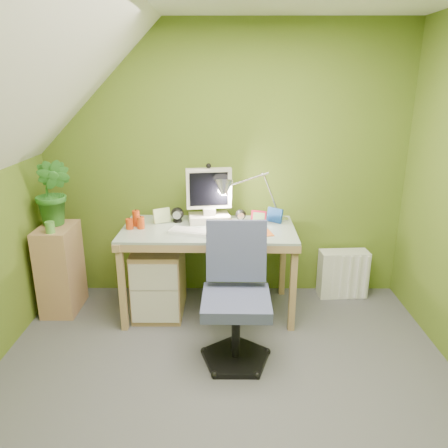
{
  "coord_description": "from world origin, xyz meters",
  "views": [
    {
      "loc": [
        0.01,
        -2.21,
        1.9
      ],
      "look_at": [
        0.0,
        1.0,
        0.85
      ],
      "focal_mm": 35.0,
      "sensor_mm": 36.0,
      "label": 1
    }
  ],
  "objects_px": {
    "potted_plant": "(53,192)",
    "radiator": "(343,274)",
    "task_chair": "(236,300)",
    "desk_lamp": "(263,186)",
    "side_ledge": "(61,269)",
    "monitor": "(209,191)",
    "desk": "(209,270)"
  },
  "relations": [
    {
      "from": "desk_lamp",
      "to": "potted_plant",
      "type": "relative_size",
      "value": 1.11
    },
    {
      "from": "potted_plant",
      "to": "radiator",
      "type": "xyz_separation_m",
      "value": [
        2.49,
        0.21,
        -0.82
      ]
    },
    {
      "from": "side_ledge",
      "to": "potted_plant",
      "type": "height_order",
      "value": "potted_plant"
    },
    {
      "from": "desk",
      "to": "potted_plant",
      "type": "height_order",
      "value": "potted_plant"
    },
    {
      "from": "task_chair",
      "to": "desk_lamp",
      "type": "bearing_deg",
      "value": 76.24
    },
    {
      "from": "desk",
      "to": "monitor",
      "type": "bearing_deg",
      "value": 90.89
    },
    {
      "from": "task_chair",
      "to": "monitor",
      "type": "bearing_deg",
      "value": 104.17
    },
    {
      "from": "desk",
      "to": "desk_lamp",
      "type": "bearing_deg",
      "value": 22.69
    },
    {
      "from": "monitor",
      "to": "radiator",
      "type": "relative_size",
      "value": 1.21
    },
    {
      "from": "desk_lamp",
      "to": "task_chair",
      "type": "height_order",
      "value": "desk_lamp"
    },
    {
      "from": "desk_lamp",
      "to": "desk",
      "type": "bearing_deg",
      "value": -154.6
    },
    {
      "from": "potted_plant",
      "to": "side_ledge",
      "type": "bearing_deg",
      "value": -90.0
    },
    {
      "from": "desk_lamp",
      "to": "radiator",
      "type": "xyz_separation_m",
      "value": [
        0.77,
        0.11,
        -0.85
      ]
    },
    {
      "from": "monitor",
      "to": "side_ledge",
      "type": "distance_m",
      "value": 1.43
    },
    {
      "from": "desk_lamp",
      "to": "radiator",
      "type": "distance_m",
      "value": 1.16
    },
    {
      "from": "side_ledge",
      "to": "task_chair",
      "type": "height_order",
      "value": "task_chair"
    },
    {
      "from": "desk",
      "to": "potted_plant",
      "type": "relative_size",
      "value": 2.51
    },
    {
      "from": "potted_plant",
      "to": "task_chair",
      "type": "height_order",
      "value": "potted_plant"
    },
    {
      "from": "monitor",
      "to": "radiator",
      "type": "bearing_deg",
      "value": -3.46
    },
    {
      "from": "desk",
      "to": "potted_plant",
      "type": "bearing_deg",
      "value": 177.45
    },
    {
      "from": "monitor",
      "to": "desk_lamp",
      "type": "relative_size",
      "value": 0.84
    },
    {
      "from": "side_ledge",
      "to": "desk_lamp",
      "type": "bearing_deg",
      "value": 5.09
    },
    {
      "from": "task_chair",
      "to": "radiator",
      "type": "height_order",
      "value": "task_chair"
    },
    {
      "from": "side_ledge",
      "to": "potted_plant",
      "type": "distance_m",
      "value": 0.66
    },
    {
      "from": "monitor",
      "to": "task_chair",
      "type": "xyz_separation_m",
      "value": [
        0.21,
        -0.9,
        -0.54
      ]
    },
    {
      "from": "monitor",
      "to": "potted_plant",
      "type": "bearing_deg",
      "value": 176.19
    },
    {
      "from": "side_ledge",
      "to": "potted_plant",
      "type": "relative_size",
      "value": 1.34
    },
    {
      "from": "side_ledge",
      "to": "radiator",
      "type": "bearing_deg",
      "value": 5.96
    },
    {
      "from": "monitor",
      "to": "potted_plant",
      "type": "xyz_separation_m",
      "value": [
        -1.27,
        -0.1,
        0.02
      ]
    },
    {
      "from": "potted_plant",
      "to": "radiator",
      "type": "height_order",
      "value": "potted_plant"
    },
    {
      "from": "side_ledge",
      "to": "task_chair",
      "type": "bearing_deg",
      "value": -26.83
    },
    {
      "from": "monitor",
      "to": "radiator",
      "type": "distance_m",
      "value": 1.47
    }
  ]
}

